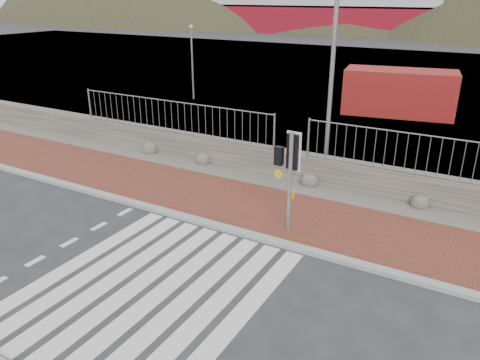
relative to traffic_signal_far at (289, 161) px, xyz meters
The scene contains 12 objects.
ground 4.48m from the traffic_signal_far, 110.83° to the right, with size 220.00×220.00×0.00m, color #28282B.
sidewalk_far 2.49m from the traffic_signal_far, 153.12° to the left, with size 40.00×3.00×0.08m, color brown.
kerb_far 2.49m from the traffic_signal_far, 151.72° to the right, with size 40.00×0.25×0.12m, color gray.
zebra_crossing 4.47m from the traffic_signal_far, 110.83° to the right, with size 4.62×5.60×0.01m.
gravel_strip 3.62m from the traffic_signal_far, 117.76° to the left, with size 40.00×1.50×0.06m, color #59544C.
stone_wall 4.09m from the traffic_signal_far, 112.14° to the left, with size 40.00×0.60×0.90m, color #49423C.
railing 3.67m from the traffic_signal_far, 113.03° to the left, with size 18.07×0.07×1.22m.
quay 24.25m from the traffic_signal_far, 93.41° to the left, with size 120.00×40.00×0.50m, color #4C4C4F.
water 59.18m from the traffic_signal_far, 91.39° to the left, with size 220.00×50.00×0.05m, color #3F4C54.
traffic_signal_far is the anchor object (origin of this frame).
streetlight 5.15m from the traffic_signal_far, 95.39° to the left, with size 1.66×0.80×8.21m.
shipping_container 14.29m from the traffic_signal_far, 91.37° to the left, with size 5.34×2.23×2.23m, color maroon.
Camera 1 is at (5.75, -6.26, 5.80)m, focal length 35.00 mm.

